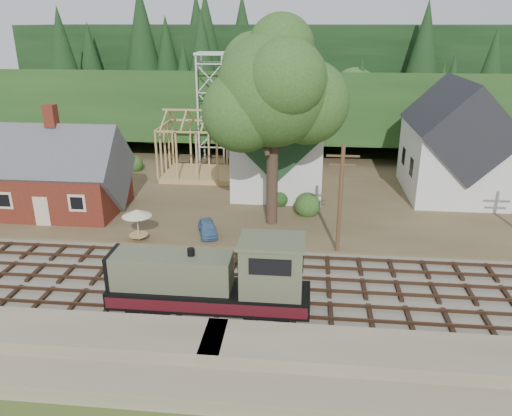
# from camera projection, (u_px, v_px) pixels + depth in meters

# --- Properties ---
(ground) EXTENTS (140.00, 140.00, 0.00)m
(ground) POSITION_uv_depth(u_px,v_px,m) (228.00, 285.00, 31.24)
(ground) COLOR #384C1E
(ground) RESTS_ON ground
(embankment) EXTENTS (64.00, 5.00, 1.60)m
(embankment) POSITION_uv_depth(u_px,v_px,m) (200.00, 375.00, 23.33)
(embankment) COLOR #7F7259
(embankment) RESTS_ON ground
(railroad_bed) EXTENTS (64.00, 11.00, 0.16)m
(railroad_bed) POSITION_uv_depth(u_px,v_px,m) (228.00, 284.00, 31.22)
(railroad_bed) COLOR #726B5B
(railroad_bed) RESTS_ON ground
(village_flat) EXTENTS (64.00, 26.00, 0.30)m
(village_flat) POSITION_uv_depth(u_px,v_px,m) (257.00, 192.00, 47.95)
(village_flat) COLOR brown
(village_flat) RESTS_ON ground
(hillside) EXTENTS (70.00, 28.96, 12.74)m
(hillside) POSITION_uv_depth(u_px,v_px,m) (274.00, 139.00, 70.36)
(hillside) COLOR #1E3F19
(hillside) RESTS_ON ground
(ridge) EXTENTS (80.00, 20.00, 12.00)m
(ridge) POSITION_uv_depth(u_px,v_px,m) (281.00, 118.00, 85.26)
(ridge) COLOR black
(ridge) RESTS_ON ground
(depot) EXTENTS (10.80, 7.41, 9.00)m
(depot) POSITION_uv_depth(u_px,v_px,m) (60.00, 177.00, 41.91)
(depot) COLOR #571C14
(depot) RESTS_ON village_flat
(church) EXTENTS (8.40, 15.17, 13.00)m
(church) POSITION_uv_depth(u_px,v_px,m) (280.00, 137.00, 47.56)
(church) COLOR silver
(church) RESTS_ON village_flat
(farmhouse) EXTENTS (8.40, 10.80, 10.60)m
(farmhouse) POSITION_uv_depth(u_px,v_px,m) (454.00, 146.00, 45.49)
(farmhouse) COLOR silver
(farmhouse) RESTS_ON village_flat
(timber_frame) EXTENTS (8.20, 6.20, 6.99)m
(timber_frame) POSITION_uv_depth(u_px,v_px,m) (203.00, 149.00, 51.16)
(timber_frame) COLOR tan
(timber_frame) RESTS_ON village_flat
(lattice_tower) EXTENTS (3.20, 3.20, 12.12)m
(lattice_tower) POSITION_uv_depth(u_px,v_px,m) (212.00, 75.00, 54.37)
(lattice_tower) COLOR silver
(lattice_tower) RESTS_ON village_flat
(big_tree) EXTENTS (10.90, 8.40, 14.70)m
(big_tree) POSITION_uv_depth(u_px,v_px,m) (275.00, 98.00, 36.83)
(big_tree) COLOR #38281E
(big_tree) RESTS_ON village_flat
(telegraph_pole_near) EXTENTS (2.20, 0.28, 8.00)m
(telegraph_pole_near) POSITION_uv_depth(u_px,v_px,m) (340.00, 198.00, 33.92)
(telegraph_pole_near) COLOR #4C331E
(telegraph_pole_near) RESTS_ON ground
(locomotive) EXTENTS (11.11, 2.78, 4.47)m
(locomotive) POSITION_uv_depth(u_px,v_px,m) (216.00, 280.00, 27.76)
(locomotive) COLOR black
(locomotive) RESTS_ON railroad_bed
(car_blue) EXTENTS (2.18, 3.41, 1.08)m
(car_blue) POSITION_uv_depth(u_px,v_px,m) (208.00, 228.00, 37.80)
(car_blue) COLOR #527FB1
(car_blue) RESTS_ON village_flat
(car_red) EXTENTS (4.27, 2.39, 1.13)m
(car_red) POSITION_uv_depth(u_px,v_px,m) (507.00, 189.00, 46.35)
(car_red) COLOR red
(car_red) RESTS_ON village_flat
(patio_set) EXTENTS (2.18, 2.18, 2.43)m
(patio_set) POSITION_uv_depth(u_px,v_px,m) (137.00, 214.00, 36.27)
(patio_set) COLOR silver
(patio_set) RESTS_ON village_flat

